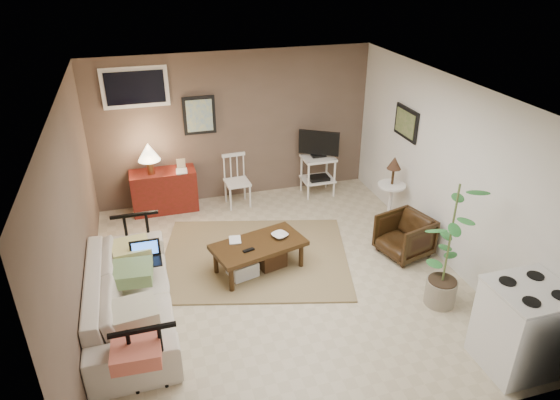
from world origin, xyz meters
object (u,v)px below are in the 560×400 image
object	(u,v)px
potted_plant	(449,242)
stove	(523,327)
coffee_table	(258,255)
red_console	(163,187)
armchair	(405,234)
side_table	(392,183)
spindle_chair	(237,182)
tv_stand	(318,162)
sofa	(129,287)

from	to	relation	value
potted_plant	stove	distance (m)	1.14
coffee_table	red_console	size ratio (longest dim) A/B	1.11
potted_plant	armchair	bearing A→B (deg)	84.44
red_console	side_table	distance (m)	3.54
potted_plant	spindle_chair	bearing A→B (deg)	119.00
potted_plant	stove	bearing A→B (deg)	-79.67
side_table	armchair	bearing A→B (deg)	-103.83
armchair	stove	distance (m)	2.14
tv_stand	potted_plant	xyz separation A→B (m)	(0.37, -3.17, 0.25)
spindle_chair	stove	distance (m)	4.66
sofa	side_table	world-z (taller)	side_table
spindle_chair	side_table	xyz separation A→B (m)	(2.07, -1.28, 0.28)
stove	spindle_chair	bearing A→B (deg)	114.77
red_console	armchair	bearing A→B (deg)	-36.54
red_console	stove	world-z (taller)	red_console
spindle_chair	potted_plant	xyz separation A→B (m)	(1.76, -3.17, 0.45)
coffee_table	red_console	bearing A→B (deg)	116.35
coffee_table	side_table	distance (m)	2.34
sofa	armchair	distance (m)	3.61
potted_plant	side_table	bearing A→B (deg)	80.79
side_table	stove	bearing A→B (deg)	-92.24
red_console	spindle_chair	xyz separation A→B (m)	(1.16, -0.14, -0.01)
coffee_table	armchair	world-z (taller)	armchair
armchair	stove	xyz separation A→B (m)	(0.09, -2.13, 0.15)
armchair	coffee_table	bearing A→B (deg)	-110.08
side_table	armchair	size ratio (longest dim) A/B	1.74
side_table	armchair	world-z (taller)	side_table
coffee_table	sofa	distance (m)	1.69
side_table	potted_plant	bearing A→B (deg)	-99.21
side_table	armchair	xyz separation A→B (m)	(-0.20, -0.83, -0.36)
coffee_table	stove	distance (m)	3.12
red_console	armchair	world-z (taller)	red_console
red_console	coffee_table	bearing A→B (deg)	-63.65
spindle_chair	coffee_table	bearing A→B (deg)	-94.03
sofa	potted_plant	world-z (taller)	potted_plant
stove	potted_plant	bearing A→B (deg)	100.33
spindle_chair	stove	world-z (taller)	stove
sofa	stove	world-z (taller)	stove
stove	coffee_table	bearing A→B (deg)	132.22
coffee_table	spindle_chair	bearing A→B (deg)	85.97
sofa	armchair	bearing A→B (deg)	-84.68
sofa	potted_plant	bearing A→B (deg)	-101.94
spindle_chair	armchair	xyz separation A→B (m)	(1.86, -2.10, -0.08)
stove	sofa	bearing A→B (deg)	154.03
armchair	potted_plant	xyz separation A→B (m)	(-0.10, -1.07, 0.53)
tv_stand	side_table	xyz separation A→B (m)	(0.68, -1.27, 0.09)
tv_stand	potted_plant	world-z (taller)	potted_plant
spindle_chair	potted_plant	distance (m)	3.66
coffee_table	potted_plant	world-z (taller)	potted_plant
armchair	potted_plant	bearing A→B (deg)	-20.70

